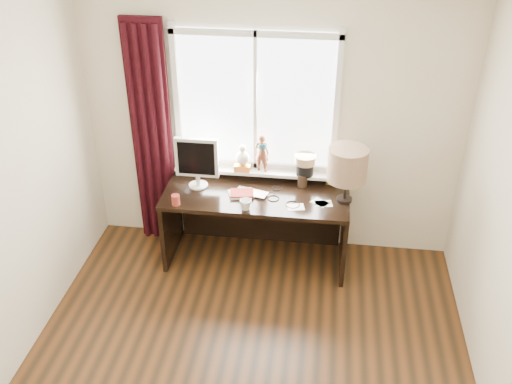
# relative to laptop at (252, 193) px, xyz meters

# --- Properties ---
(ceiling) EXTENTS (3.50, 4.00, 0.00)m
(ceiling) POSITION_rel_laptop_xyz_m (0.14, -1.62, 1.84)
(ceiling) COLOR white
(ceiling) RESTS_ON wall_back
(wall_back) EXTENTS (3.50, 0.00, 2.60)m
(wall_back) POSITION_rel_laptop_xyz_m (0.14, 0.38, 0.54)
(wall_back) COLOR beige
(wall_back) RESTS_ON ground
(laptop) EXTENTS (0.34, 0.26, 0.02)m
(laptop) POSITION_rel_laptop_xyz_m (0.00, 0.00, 0.00)
(laptop) COLOR silver
(laptop) RESTS_ON desk
(mug) EXTENTS (0.13, 0.14, 0.10)m
(mug) POSITION_rel_laptop_xyz_m (-0.02, -0.26, 0.04)
(mug) COLOR white
(mug) RESTS_ON desk
(red_cup) EXTENTS (0.07, 0.07, 0.10)m
(red_cup) POSITION_rel_laptop_xyz_m (-0.64, -0.27, 0.04)
(red_cup) COLOR maroon
(red_cup) RESTS_ON desk
(window) EXTENTS (1.52, 0.23, 1.40)m
(window) POSITION_rel_laptop_xyz_m (-0.00, 0.33, 0.55)
(window) COLOR white
(window) RESTS_ON ground
(curtain) EXTENTS (0.38, 0.09, 2.25)m
(curtain) POSITION_rel_laptop_xyz_m (-0.99, 0.29, 0.35)
(curtain) COLOR black
(curtain) RESTS_ON floor
(desk) EXTENTS (1.70, 0.70, 0.75)m
(desk) POSITION_rel_laptop_xyz_m (0.04, 0.11, -0.26)
(desk) COLOR black
(desk) RESTS_ON floor
(monitor) EXTENTS (0.40, 0.18, 0.49)m
(monitor) POSITION_rel_laptop_xyz_m (-0.52, 0.08, 0.27)
(monitor) COLOR beige
(monitor) RESTS_ON desk
(notebook_stack) EXTENTS (0.26, 0.22, 0.03)m
(notebook_stack) POSITION_rel_laptop_xyz_m (-0.09, -0.03, 0.00)
(notebook_stack) COLOR beige
(notebook_stack) RESTS_ON desk
(brush_holder) EXTENTS (0.09, 0.09, 0.25)m
(brush_holder) POSITION_rel_laptop_xyz_m (0.45, 0.21, 0.05)
(brush_holder) COLOR black
(brush_holder) RESTS_ON desk
(icon_frame) EXTENTS (0.10, 0.04, 0.13)m
(icon_frame) POSITION_rel_laptop_xyz_m (0.72, 0.26, 0.05)
(icon_frame) COLOR gold
(icon_frame) RESTS_ON desk
(table_lamp) EXTENTS (0.35, 0.35, 0.52)m
(table_lamp) POSITION_rel_laptop_xyz_m (0.84, -0.00, 0.35)
(table_lamp) COLOR black
(table_lamp) RESTS_ON desk
(loose_papers) EXTENTS (0.41, 0.26, 0.00)m
(loose_papers) POSITION_rel_laptop_xyz_m (0.57, -0.11, -0.01)
(loose_papers) COLOR white
(loose_papers) RESTS_ON desk
(desk_cables) EXTENTS (0.33, 0.42, 0.01)m
(desk_cables) POSITION_rel_laptop_xyz_m (0.29, -0.04, -0.01)
(desk_cables) COLOR black
(desk_cables) RESTS_ON desk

